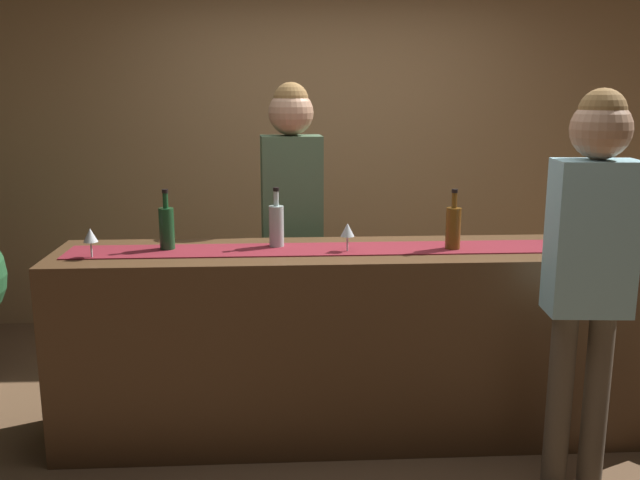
# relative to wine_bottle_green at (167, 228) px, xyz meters

# --- Properties ---
(ground_plane) EXTENTS (10.00, 10.00, 0.00)m
(ground_plane) POSITION_rel_wine_bottle_green_xyz_m (0.92, -0.04, -1.10)
(ground_plane) COLOR brown
(back_wall) EXTENTS (6.00, 0.12, 2.90)m
(back_wall) POSITION_rel_wine_bottle_green_xyz_m (0.92, 1.86, 0.35)
(back_wall) COLOR tan
(back_wall) RESTS_ON ground
(bar_counter) EXTENTS (2.96, 0.60, 0.98)m
(bar_counter) POSITION_rel_wine_bottle_green_xyz_m (0.92, -0.04, -0.60)
(bar_counter) COLOR #543821
(bar_counter) RESTS_ON ground
(counter_runner_cloth) EXTENTS (2.81, 0.28, 0.01)m
(counter_runner_cloth) POSITION_rel_wine_bottle_green_xyz_m (0.92, -0.04, -0.11)
(counter_runner_cloth) COLOR maroon
(counter_runner_cloth) RESTS_ON bar_counter
(wine_bottle_green) EXTENTS (0.07, 0.07, 0.30)m
(wine_bottle_green) POSITION_rel_wine_bottle_green_xyz_m (0.00, 0.00, 0.00)
(wine_bottle_green) COLOR #194723
(wine_bottle_green) RESTS_ON bar_counter
(wine_bottle_clear) EXTENTS (0.07, 0.07, 0.30)m
(wine_bottle_clear) POSITION_rel_wine_bottle_green_xyz_m (0.54, 0.03, 0.00)
(wine_bottle_clear) COLOR #B2C6C1
(wine_bottle_clear) RESTS_ON bar_counter
(wine_bottle_amber) EXTENTS (0.07, 0.07, 0.30)m
(wine_bottle_amber) POSITION_rel_wine_bottle_green_xyz_m (1.41, -0.08, 0.00)
(wine_bottle_amber) COLOR brown
(wine_bottle_amber) RESTS_ON bar_counter
(wine_glass_near_customer) EXTENTS (0.07, 0.07, 0.14)m
(wine_glass_near_customer) POSITION_rel_wine_bottle_green_xyz_m (2.22, -0.06, -0.01)
(wine_glass_near_customer) COLOR silver
(wine_glass_near_customer) RESTS_ON bar_counter
(wine_glass_mid_counter) EXTENTS (0.07, 0.07, 0.14)m
(wine_glass_mid_counter) POSITION_rel_wine_bottle_green_xyz_m (0.88, -0.10, -0.01)
(wine_glass_mid_counter) COLOR silver
(wine_glass_mid_counter) RESTS_ON bar_counter
(wine_glass_far_end) EXTENTS (0.07, 0.07, 0.14)m
(wine_glass_far_end) POSITION_rel_wine_bottle_green_xyz_m (-0.33, -0.15, -0.01)
(wine_glass_far_end) COLOR silver
(wine_glass_far_end) RESTS_ON bar_counter
(bartender) EXTENTS (0.35, 0.25, 1.80)m
(bartender) POSITION_rel_wine_bottle_green_xyz_m (0.63, 0.54, 0.03)
(bartender) COLOR #26262B
(bartender) RESTS_ON ground
(customer_sipping) EXTENTS (0.35, 0.25, 1.77)m
(customer_sipping) POSITION_rel_wine_bottle_green_xyz_m (1.86, -0.62, 0.01)
(customer_sipping) COLOR brown
(customer_sipping) RESTS_ON ground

